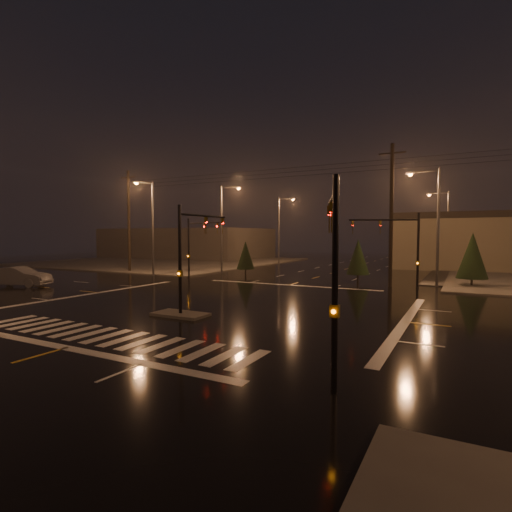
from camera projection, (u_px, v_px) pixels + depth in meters
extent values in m
plane|color=black|center=(221.00, 304.00, 25.17)|extent=(140.00, 140.00, 0.00)
cube|color=#4B4843|center=(166.00, 261.00, 65.64)|extent=(36.00, 36.00, 0.12)
cube|color=#4B4843|center=(180.00, 314.00, 21.63)|extent=(3.00, 1.60, 0.15)
cube|color=beige|center=(107.00, 336.00, 17.22)|extent=(15.00, 2.60, 0.01)
cube|color=beige|center=(66.00, 348.00, 15.45)|extent=(16.00, 0.50, 0.01)
cube|color=beige|center=(289.00, 285.00, 34.88)|extent=(16.00, 0.50, 0.01)
cube|color=#403C39|center=(187.00, 243.00, 78.43)|extent=(30.00, 18.00, 5.60)
cylinder|color=black|center=(180.00, 261.00, 21.48)|extent=(0.18, 0.18, 6.00)
cylinder|color=black|center=(204.00, 216.00, 23.33)|extent=(0.12, 4.50, 0.12)
imported|color=#594707|center=(223.00, 218.00, 25.12)|extent=(0.16, 0.20, 1.00)
cube|color=#594707|center=(180.00, 273.00, 21.51)|extent=(0.25, 0.18, 0.35)
cylinder|color=black|center=(418.00, 254.00, 29.39)|extent=(0.18, 0.18, 6.00)
cylinder|color=black|center=(383.00, 220.00, 29.60)|extent=(4.74, 1.82, 0.12)
imported|color=#594707|center=(352.00, 221.00, 29.91)|extent=(0.24, 0.22, 1.00)
cube|color=#594707|center=(418.00, 263.00, 29.43)|extent=(0.25, 0.18, 0.35)
cylinder|color=black|center=(189.00, 249.00, 39.18)|extent=(0.18, 0.18, 6.00)
cylinder|color=black|center=(203.00, 223.00, 37.20)|extent=(4.74, 1.82, 0.12)
imported|color=#594707|center=(218.00, 223.00, 35.53)|extent=(0.24, 0.22, 1.00)
cube|color=#594707|center=(189.00, 256.00, 39.21)|extent=(0.25, 0.18, 0.35)
cylinder|color=black|center=(335.00, 286.00, 10.84)|extent=(0.18, 0.18, 6.00)
cylinder|color=black|center=(332.00, 200.00, 12.69)|extent=(1.48, 3.80, 0.12)
imported|color=#594707|center=(329.00, 205.00, 14.47)|extent=(0.22, 0.24, 1.00)
cube|color=#594707|center=(335.00, 311.00, 10.88)|extent=(0.25, 0.18, 0.35)
cylinder|color=#38383A|center=(221.00, 230.00, 46.16)|extent=(0.24, 0.24, 10.00)
cylinder|color=#38383A|center=(230.00, 187.00, 45.35)|extent=(2.40, 0.14, 0.14)
cube|color=#38383A|center=(238.00, 187.00, 44.84)|extent=(0.70, 0.30, 0.18)
sphere|color=orange|center=(238.00, 188.00, 44.85)|extent=(0.32, 0.32, 0.32)
cylinder|color=#38383A|center=(279.00, 231.00, 60.29)|extent=(0.24, 0.24, 10.00)
cylinder|color=#38383A|center=(286.00, 199.00, 59.48)|extent=(2.40, 0.14, 0.14)
cube|color=#38383A|center=(293.00, 199.00, 58.97)|extent=(0.70, 0.30, 0.18)
sphere|color=orange|center=(293.00, 200.00, 58.98)|extent=(0.32, 0.32, 0.32)
cylinder|color=#38383A|center=(438.00, 228.00, 33.68)|extent=(0.24, 0.24, 10.00)
cylinder|color=#38383A|center=(424.00, 171.00, 33.98)|extent=(2.40, 0.14, 0.14)
cube|color=#38383A|center=(410.00, 173.00, 34.50)|extent=(0.70, 0.30, 0.18)
sphere|color=orange|center=(410.00, 174.00, 34.51)|extent=(0.32, 0.32, 0.32)
cylinder|color=#38383A|center=(448.00, 230.00, 51.34)|extent=(0.24, 0.24, 10.00)
cylinder|color=#38383A|center=(439.00, 193.00, 51.65)|extent=(2.40, 0.14, 0.14)
cube|color=#38383A|center=(429.00, 194.00, 52.16)|extent=(0.70, 0.30, 0.18)
sphere|color=orange|center=(429.00, 195.00, 52.17)|extent=(0.32, 0.32, 0.32)
cylinder|color=#38383A|center=(153.00, 229.00, 42.52)|extent=(0.24, 0.24, 10.00)
cylinder|color=#38383A|center=(144.00, 183.00, 41.21)|extent=(0.14, 2.40, 0.14)
cube|color=#38383A|center=(136.00, 182.00, 40.24)|extent=(0.30, 0.70, 0.18)
sphere|color=orange|center=(136.00, 183.00, 40.24)|extent=(0.32, 0.32, 0.32)
cylinder|color=black|center=(129.00, 221.00, 47.47)|extent=(0.32, 0.32, 12.00)
cube|color=black|center=(128.00, 177.00, 47.20)|extent=(2.20, 0.12, 0.12)
cylinder|color=black|center=(391.00, 216.00, 33.49)|extent=(0.32, 0.32, 12.00)
cube|color=black|center=(392.00, 153.00, 33.22)|extent=(2.20, 0.12, 0.12)
cylinder|color=black|center=(472.00, 282.00, 33.86)|extent=(0.18, 0.18, 0.70)
cone|color=black|center=(472.00, 255.00, 33.74)|extent=(2.50, 2.50, 3.90)
cylinder|color=black|center=(246.00, 272.00, 43.11)|extent=(0.18, 0.18, 0.70)
cone|color=black|center=(246.00, 255.00, 43.01)|extent=(1.94, 1.94, 3.02)
cylinder|color=black|center=(358.00, 278.00, 37.35)|extent=(0.18, 0.18, 0.70)
cone|color=black|center=(358.00, 257.00, 37.24)|extent=(2.11, 2.11, 3.30)
imported|color=slate|center=(19.00, 277.00, 33.86)|extent=(5.45, 3.55, 1.70)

